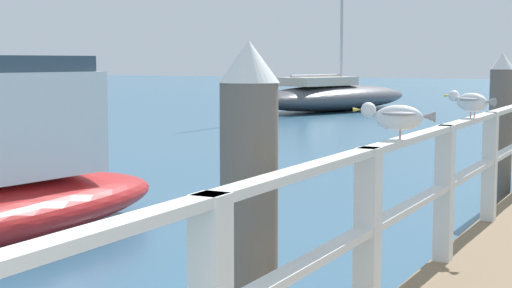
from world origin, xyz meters
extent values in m
cube|color=silver|center=(-1.08, 4.09, 0.85)|extent=(0.12, 0.12, 0.98)
cube|color=silver|center=(-1.08, 5.73, 0.85)|extent=(0.12, 0.12, 0.98)
cube|color=silver|center=(-1.08, 7.37, 0.85)|extent=(0.12, 0.12, 0.98)
cylinder|color=#6B6056|center=(-1.46, 3.45, 0.85)|extent=(0.28, 0.28, 1.69)
cone|color=white|center=(-1.46, 3.45, 1.79)|extent=(0.29, 0.29, 0.20)
cylinder|color=#6B6056|center=(-1.46, 9.97, 0.85)|extent=(0.28, 0.28, 1.69)
cone|color=white|center=(-1.46, 9.97, 1.79)|extent=(0.29, 0.29, 0.20)
ellipsoid|color=white|center=(-1.08, 4.60, 1.46)|extent=(0.31, 0.21, 0.15)
sphere|color=white|center=(-1.25, 4.55, 1.51)|extent=(0.09, 0.09, 0.09)
cone|color=gold|center=(-1.31, 4.53, 1.51)|extent=(0.05, 0.04, 0.02)
cone|color=#939399|center=(-0.92, 4.66, 1.47)|extent=(0.10, 0.09, 0.07)
ellipsoid|color=#939399|center=(-1.08, 4.60, 1.49)|extent=(0.27, 0.24, 0.04)
cylinder|color=tan|center=(-1.06, 4.58, 1.36)|extent=(0.01, 0.01, 0.05)
cylinder|color=tan|center=(-1.08, 4.63, 1.36)|extent=(0.01, 0.01, 0.05)
ellipsoid|color=white|center=(-1.08, 6.56, 1.46)|extent=(0.31, 0.23, 0.15)
sphere|color=white|center=(-1.24, 6.63, 1.51)|extent=(0.09, 0.09, 0.09)
cone|color=gold|center=(-1.30, 6.66, 1.51)|extent=(0.06, 0.04, 0.02)
cone|color=#939399|center=(-0.92, 6.49, 1.47)|extent=(0.10, 0.10, 0.07)
ellipsoid|color=#939399|center=(-1.08, 6.56, 1.49)|extent=(0.28, 0.25, 0.04)
cylinder|color=tan|center=(-1.08, 6.53, 1.36)|extent=(0.01, 0.01, 0.05)
cylinder|color=tan|center=(-1.06, 6.58, 1.36)|extent=(0.01, 0.01, 0.05)
ellipsoid|color=#197266|center=(-20.86, 24.80, 0.31)|extent=(2.55, 5.19, 0.61)
cube|color=white|center=(-20.77, 24.31, 1.11)|extent=(1.42, 2.15, 0.98)
cube|color=#334756|center=(-20.77, 24.31, 1.68)|extent=(1.32, 1.94, 0.16)
ellipsoid|color=#4C4C51|center=(-10.36, 26.93, 0.46)|extent=(4.65, 8.46, 0.93)
cylinder|color=#B2B2B7|center=(-10.62, 25.96, 1.28)|extent=(0.83, 2.74, 0.08)
cube|color=beige|center=(-10.61, 26.00, 1.08)|extent=(2.17, 3.18, 0.30)
camera|label=1|loc=(0.30, 0.11, 1.80)|focal=55.90mm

